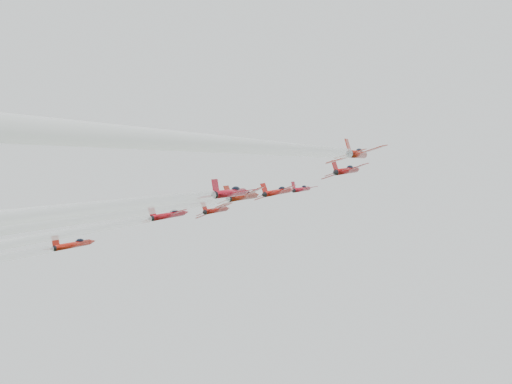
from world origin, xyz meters
The scene contains 6 objects.
jet_lead centered at (-1.45, 25.41, 152.90)m, with size 8.42×10.57×7.43m.
jet_row2_left centered at (-13.39, 9.12, 141.97)m, with size 8.88×11.14×7.84m.
jet_row2_center centered at (-0.34, 11.58, 143.63)m, with size 9.75×12.23×8.61m.
jet_row2_right centered at (14.48, 12.34, 144.14)m, with size 10.19×12.79×9.00m.
jet_center centered at (0.04, -44.08, 106.19)m, with size 10.24×93.17×63.15m.
jet_rear_farright centered at (26.01, -52.21, 100.74)m, with size 9.63×87.61×59.38m.
Camera 1 is at (54.23, -94.33, 62.71)m, focal length 50.00 mm.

